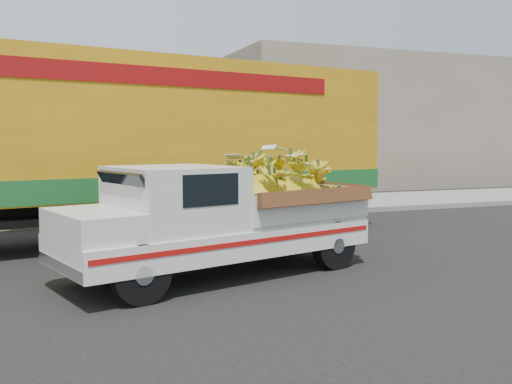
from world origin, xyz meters
name	(u,v)px	position (x,y,z in m)	size (l,w,h in m)	color
ground	(135,293)	(0.00, 0.00, 0.00)	(100.00, 100.00, 0.00)	black
curb	(90,223)	(0.00, 6.81, 0.07)	(60.00, 0.25, 0.15)	gray
sidewalk	(83,214)	(0.00, 8.91, 0.07)	(60.00, 4.00, 0.14)	gray
building_right	(374,123)	(14.00, 15.81, 3.00)	(14.00, 6.00, 6.00)	gray
pickup_truck	(238,215)	(1.77, 0.72, 0.93)	(5.23, 3.07, 1.73)	black
semi_trailer	(130,141)	(0.65, 4.36, 2.12)	(12.08, 4.65, 3.80)	black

